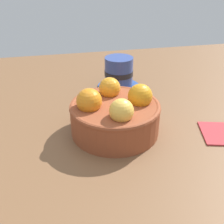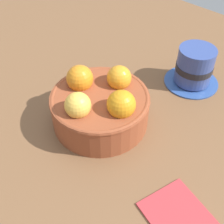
% 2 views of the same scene
% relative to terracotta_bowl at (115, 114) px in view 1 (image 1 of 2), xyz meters
% --- Properties ---
extents(ground_plane, '(1.39, 1.05, 0.04)m').
position_rel_terracotta_bowl_xyz_m(ground_plane, '(-0.00, 0.00, -0.06)').
color(ground_plane, brown).
extents(terracotta_bowl, '(0.17, 0.17, 0.09)m').
position_rel_terracotta_bowl_xyz_m(terracotta_bowl, '(0.00, 0.00, 0.00)').
color(terracotta_bowl, brown).
rests_on(terracotta_bowl, ground_plane).
extents(coffee_cup, '(0.11, 0.11, 0.08)m').
position_rel_terracotta_bowl_xyz_m(coffee_cup, '(-0.06, -0.20, -0.00)').
color(coffee_cup, '#2C4C91').
rests_on(coffee_cup, ground_plane).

